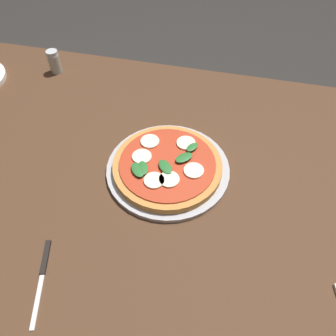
{
  "coord_description": "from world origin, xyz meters",
  "views": [
    {
      "loc": [
        0.23,
        -0.51,
        1.37
      ],
      "look_at": [
        0.1,
        0.02,
        0.72
      ],
      "focal_mm": 36.75,
      "sensor_mm": 36.0,
      "label": 1
    }
  ],
  "objects": [
    {
      "name": "pepper_shaker",
      "position": [
        -0.35,
        0.35,
        0.74
      ],
      "size": [
        0.04,
        0.04,
        0.07
      ],
      "color": "#B2B7AD",
      "rests_on": "dining_table"
    },
    {
      "name": "serving_tray",
      "position": [
        0.1,
        0.02,
        0.71
      ],
      "size": [
        0.3,
        0.3,
        0.01
      ],
      "primitive_type": "cylinder",
      "color": "#B2B2B7",
      "rests_on": "dining_table"
    },
    {
      "name": "pizza",
      "position": [
        0.1,
        0.02,
        0.73
      ],
      "size": [
        0.27,
        0.27,
        0.03
      ],
      "color": "#C6843F",
      "rests_on": "serving_tray"
    },
    {
      "name": "knife",
      "position": [
        -0.08,
        -0.29,
        0.71
      ],
      "size": [
        0.06,
        0.17,
        0.01
      ],
      "color": "black",
      "rests_on": "dining_table"
    },
    {
      "name": "ground_plane",
      "position": [
        0.0,
        0.0,
        0.0
      ],
      "size": [
        6.0,
        6.0,
        0.0
      ],
      "primitive_type": "plane",
      "color": "#2D2B28"
    },
    {
      "name": "dining_table",
      "position": [
        0.0,
        0.0,
        0.62
      ],
      "size": [
        1.49,
        0.93,
        0.71
      ],
      "color": "#4C301E",
      "rests_on": "ground_plane"
    }
  ]
}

